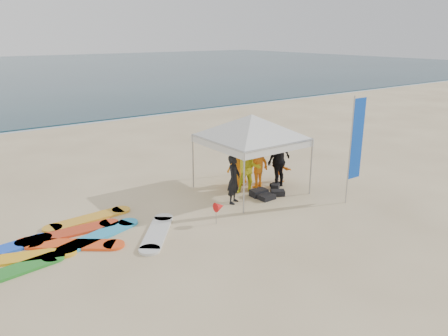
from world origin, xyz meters
name	(u,v)px	position (x,y,z in m)	size (l,w,h in m)	color
ground	(256,242)	(0.00, 0.00, 0.00)	(120.00, 120.00, 0.00)	beige
shoreline_foam	(56,126)	(0.00, 18.20, 0.00)	(160.00, 1.20, 0.01)	silver
person_black_a	(234,179)	(1.17, 2.52, 0.78)	(0.57, 0.38, 1.57)	black
person_yellow	(249,169)	(2.12, 2.94, 0.85)	(0.82, 0.64, 1.70)	yellow
person_orange_a	(257,165)	(2.72, 3.23, 0.81)	(1.05, 0.60, 1.63)	orange
person_black_b	(279,160)	(3.36, 2.83, 0.97)	(1.13, 0.47, 1.93)	black
person_orange_b	(238,163)	(2.29, 3.76, 0.83)	(0.82, 0.53, 1.67)	orange
person_seated	(280,169)	(3.81, 3.23, 0.46)	(0.85, 0.27, 0.92)	orange
canopy_tent	(252,115)	(2.31, 3.08, 2.63)	(4.01, 4.01, 3.03)	#A5A5A8
feather_flag	(356,140)	(4.34, 0.43, 2.01)	(0.58, 0.04, 3.42)	#A5A5A8
marker_pennant	(220,207)	(-0.09, 1.52, 0.49)	(0.28, 0.28, 0.64)	#A5A5A8
gear_pile	(267,193)	(2.46, 2.37, 0.10)	(1.38, 0.95, 0.22)	black
surfboard_spread	(67,242)	(-4.02, 2.80, 0.04)	(5.71, 3.26, 0.07)	#28A0D7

